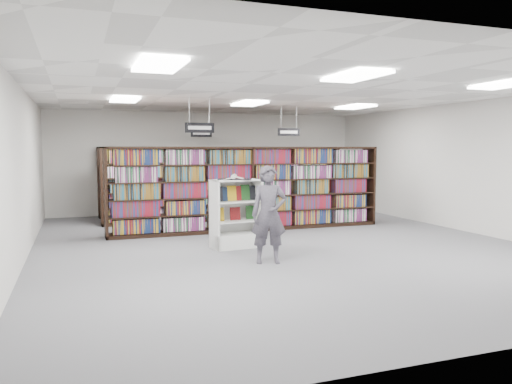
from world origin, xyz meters
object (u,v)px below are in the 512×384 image
object	(u,v)px
endcap_display	(235,224)
bookshelf_row_near	(249,189)
shopper	(269,215)
open_book	(235,178)

from	to	relation	value
endcap_display	bookshelf_row_near	bearing A→B (deg)	56.29
shopper	endcap_display	bearing A→B (deg)	109.31
bookshelf_row_near	endcap_display	bearing A→B (deg)	-116.59
bookshelf_row_near	open_book	world-z (taller)	bookshelf_row_near
open_book	shopper	distance (m)	1.64
open_book	endcap_display	bearing A→B (deg)	75.89
shopper	bookshelf_row_near	bearing A→B (deg)	90.79
bookshelf_row_near	shopper	size ratio (longest dim) A/B	3.99
bookshelf_row_near	shopper	world-z (taller)	bookshelf_row_near
bookshelf_row_near	open_book	distance (m)	2.30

